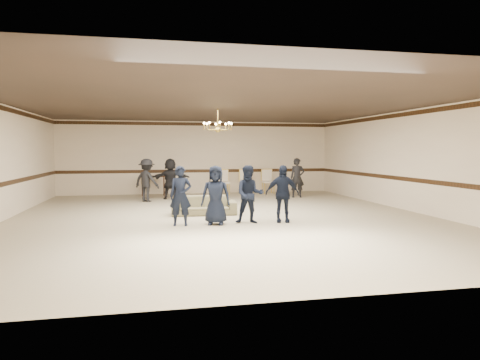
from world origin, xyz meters
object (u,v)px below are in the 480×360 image
at_px(boy_d, 282,194).
at_px(adult_left, 147,180).
at_px(adult_right, 297,178).
at_px(banquet_chair_mid, 246,182).
at_px(adult_mid, 170,179).
at_px(banquet_chair_right, 268,182).
at_px(boy_a, 181,196).
at_px(settee, 204,205).
at_px(boy_b, 216,195).
at_px(banquet_chair_left, 224,182).
at_px(chandelier, 218,119).
at_px(console_table, 153,186).
at_px(boy_c, 249,194).

xyz_separation_m(boy_d, adult_left, (-3.61, 5.37, 0.04)).
height_order(adult_right, banquet_chair_mid, adult_right).
bearing_deg(adult_mid, banquet_chair_right, -156.95).
height_order(boy_a, settee, boy_a).
height_order(boy_b, banquet_chair_mid, boy_b).
bearing_deg(boy_d, banquet_chair_right, 87.39).
distance_m(boy_b, adult_left, 5.67).
bearing_deg(adult_right, banquet_chair_left, 157.65).
distance_m(chandelier, adult_right, 5.56).
distance_m(banquet_chair_left, banquet_chair_right, 2.00).
height_order(boy_a, banquet_chair_mid, boy_a).
bearing_deg(boy_b, boy_d, 12.82).
xyz_separation_m(boy_b, adult_mid, (-0.91, 6.07, 0.04)).
bearing_deg(banquet_chair_mid, adult_right, -41.44).
distance_m(boy_a, adult_right, 7.62).
bearing_deg(boy_b, boy_a, -167.18).
height_order(banquet_chair_mid, console_table, banquet_chair_mid).
height_order(adult_mid, banquet_chair_mid, adult_mid).
bearing_deg(banquet_chair_right, boy_d, -105.58).
height_order(boy_c, console_table, boy_c).
distance_m(adult_left, adult_mid, 1.14).
height_order(settee, banquet_chair_left, banquet_chair_left).
bearing_deg(console_table, banquet_chair_right, 0.08).
distance_m(boy_a, boy_d, 2.70).
relative_size(boy_b, banquet_chair_right, 1.44).
height_order(adult_mid, banquet_chair_right, adult_mid).
bearing_deg(chandelier, boy_b, -100.20).
distance_m(boy_c, boy_d, 0.90).
relative_size(adult_left, adult_right, 1.00).
xyz_separation_m(boy_c, adult_left, (-2.71, 5.37, 0.04)).
xyz_separation_m(settee, banquet_chair_mid, (2.53, 5.62, 0.25)).
distance_m(banquet_chair_mid, banquet_chair_right, 1.00).
distance_m(boy_d, settee, 2.64).
distance_m(adult_right, banquet_chair_mid, 2.47).
height_order(chandelier, banquet_chair_right, chandelier).
xyz_separation_m(boy_a, settee, (0.80, 1.76, -0.49)).
bearing_deg(boy_c, chandelier, 114.98).
relative_size(boy_a, boy_d, 1.00).
distance_m(boy_b, boy_d, 1.80).
height_order(banquet_chair_left, console_table, banquet_chair_left).
relative_size(chandelier, boy_a, 0.61).
xyz_separation_m(chandelier, adult_right, (3.80, 3.50, -2.07)).
height_order(adult_right, banquet_chair_right, adult_right).
relative_size(banquet_chair_left, banquet_chair_right, 1.00).
height_order(boy_c, adult_right, adult_right).
xyz_separation_m(settee, adult_left, (-1.71, 3.61, 0.52)).
bearing_deg(console_table, boy_b, -75.89).
bearing_deg(banquet_chair_mid, banquet_chair_right, 2.66).
distance_m(adult_mid, banquet_chair_left, 2.69).
bearing_deg(banquet_chair_right, boy_b, -118.06).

